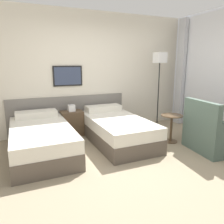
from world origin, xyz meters
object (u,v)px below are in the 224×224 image
at_px(bed_near_door, 41,139).
at_px(nightstand, 72,123).
at_px(floor_lamp, 160,65).
at_px(side_table, 171,123).
at_px(armchair, 214,135).
at_px(bed_near_window, 116,129).

relative_size(bed_near_door, nightstand, 2.83).
bearing_deg(nightstand, floor_lamp, -6.46).
distance_m(nightstand, side_table, 2.11).
height_order(bed_near_door, armchair, armchair).
height_order(nightstand, armchair, armchair).
distance_m(bed_near_door, side_table, 2.51).
bearing_deg(floor_lamp, side_table, -109.87).
relative_size(bed_near_window, nightstand, 2.83).
xyz_separation_m(bed_near_window, side_table, (1.00, -0.47, 0.13)).
bearing_deg(bed_near_door, side_table, -10.76).
bearing_deg(floor_lamp, armchair, -87.43).
xyz_separation_m(bed_near_window, floor_lamp, (1.35, 0.51, 1.28)).
bearing_deg(nightstand, side_table, -34.96).
bearing_deg(nightstand, bed_near_door, -134.59).
relative_size(bed_near_window, floor_lamp, 1.07).
height_order(bed_near_door, bed_near_window, same).
height_order(floor_lamp, armchair, floor_lamp).
distance_m(floor_lamp, side_table, 1.54).
bearing_deg(side_table, bed_near_door, 169.24).
distance_m(bed_near_door, armchair, 3.11).
bearing_deg(bed_near_door, armchair, -21.52).
bearing_deg(side_table, armchair, -57.59).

